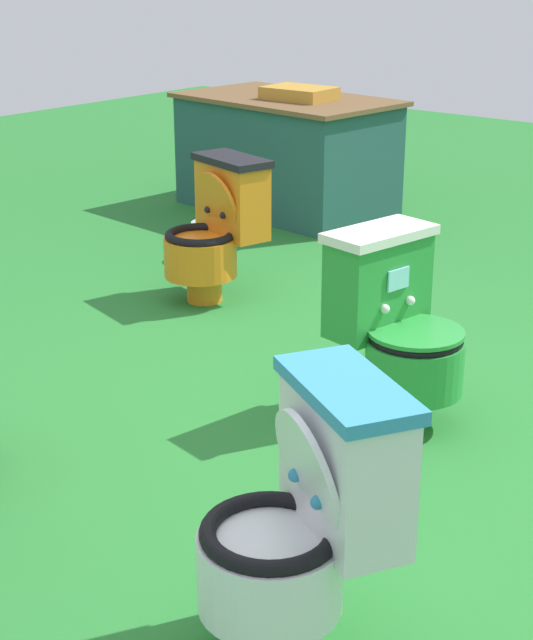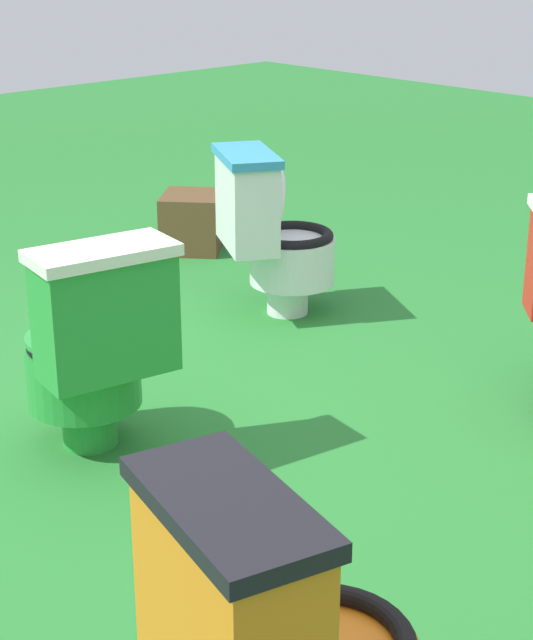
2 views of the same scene
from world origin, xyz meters
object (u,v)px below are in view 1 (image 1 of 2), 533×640
(toilet_orange, at_px, (215,228))
(vendor_table, at_px, (286,153))
(toilet_green, at_px, (398,326))
(toilet_white, at_px, (305,517))
(lemon_bucket, at_px, (210,239))

(toilet_orange, xyz_separation_m, vendor_table, (-0.86, 1.68, 0.02))
(toilet_green, xyz_separation_m, toilet_orange, (-1.45, 0.59, 0.00))
(toilet_white, distance_m, lemon_bucket, 3.44)
(toilet_orange, height_order, vendor_table, vendor_table)
(toilet_green, relative_size, vendor_table, 0.47)
(toilet_green, xyz_separation_m, lemon_bucket, (-1.94, 1.09, -0.25))
(toilet_green, relative_size, toilet_orange, 1.00)
(toilet_white, xyz_separation_m, toilet_orange, (-1.98, 1.88, 0.00))
(toilet_green, bearing_deg, toilet_orange, -101.96)
(vendor_table, bearing_deg, toilet_green, -44.63)
(toilet_white, relative_size, toilet_orange, 1.00)
(vendor_table, bearing_deg, lemon_bucket, -72.78)
(lemon_bucket, bearing_deg, toilet_white, -43.90)
(vendor_table, height_order, lemon_bucket, vendor_table)
(lemon_bucket, bearing_deg, toilet_green, -29.33)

